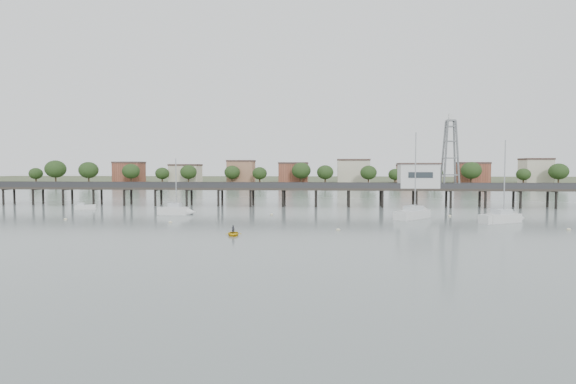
{
  "coord_description": "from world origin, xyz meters",
  "views": [
    {
      "loc": [
        5.88,
        -43.12,
        8.48
      ],
      "look_at": [
        -1.08,
        42.0,
        4.0
      ],
      "focal_mm": 30.0,
      "sensor_mm": 36.0,
      "label": 1
    }
  ],
  "objects_px": {
    "sailboat_d": "(508,218)",
    "yellow_dinghy": "(233,235)",
    "sailboat_c": "(418,214)",
    "sailboat_b": "(179,211)",
    "lattice_tower": "(450,154)",
    "pier": "(300,189)",
    "white_tender": "(85,207)"
  },
  "relations": [
    {
      "from": "sailboat_c",
      "to": "yellow_dinghy",
      "type": "bearing_deg",
      "value": 169.95
    },
    {
      "from": "sailboat_d",
      "to": "sailboat_b",
      "type": "bearing_deg",
      "value": 142.98
    },
    {
      "from": "sailboat_d",
      "to": "lattice_tower",
      "type": "bearing_deg",
      "value": 64.93
    },
    {
      "from": "pier",
      "to": "sailboat_b",
      "type": "height_order",
      "value": "sailboat_b"
    },
    {
      "from": "pier",
      "to": "lattice_tower",
      "type": "distance_m",
      "value": 32.34
    },
    {
      "from": "pier",
      "to": "sailboat_d",
      "type": "xyz_separation_m",
      "value": [
        33.52,
        -27.16,
        -3.15
      ]
    },
    {
      "from": "sailboat_b",
      "to": "yellow_dinghy",
      "type": "xyz_separation_m",
      "value": [
        14.68,
        -24.92,
        -0.66
      ]
    },
    {
      "from": "sailboat_b",
      "to": "sailboat_c",
      "type": "bearing_deg",
      "value": -1.84
    },
    {
      "from": "pier",
      "to": "sailboat_b",
      "type": "xyz_separation_m",
      "value": [
        -20.37,
        -19.88,
        -3.14
      ]
    },
    {
      "from": "yellow_dinghy",
      "to": "sailboat_b",
      "type": "bearing_deg",
      "value": 110.78
    },
    {
      "from": "sailboat_d",
      "to": "sailboat_c",
      "type": "bearing_deg",
      "value": 126.78
    },
    {
      "from": "sailboat_d",
      "to": "yellow_dinghy",
      "type": "xyz_separation_m",
      "value": [
        -39.22,
        -17.65,
        -0.64
      ]
    },
    {
      "from": "white_tender",
      "to": "yellow_dinghy",
      "type": "distance_m",
      "value": 49.61
    },
    {
      "from": "pier",
      "to": "yellow_dinghy",
      "type": "xyz_separation_m",
      "value": [
        -5.69,
        -44.8,
        -3.79
      ]
    },
    {
      "from": "sailboat_b",
      "to": "sailboat_c",
      "type": "xyz_separation_m",
      "value": [
        41.42,
        -1.75,
        -0.02
      ]
    },
    {
      "from": "pier",
      "to": "sailboat_c",
      "type": "xyz_separation_m",
      "value": [
        21.05,
        -21.63,
        -3.16
      ]
    },
    {
      "from": "sailboat_d",
      "to": "yellow_dinghy",
      "type": "bearing_deg",
      "value": 174.9
    },
    {
      "from": "white_tender",
      "to": "yellow_dinghy",
      "type": "bearing_deg",
      "value": -65.45
    },
    {
      "from": "lattice_tower",
      "to": "sailboat_c",
      "type": "distance_m",
      "value": 26.2
    },
    {
      "from": "sailboat_b",
      "to": "sailboat_d",
      "type": "xyz_separation_m",
      "value": [
        53.9,
        -7.28,
        -0.02
      ]
    },
    {
      "from": "lattice_tower",
      "to": "sailboat_d",
      "type": "xyz_separation_m",
      "value": [
        2.02,
        -27.16,
        -10.46
      ]
    },
    {
      "from": "sailboat_c",
      "to": "sailboat_d",
      "type": "distance_m",
      "value": 13.65
    },
    {
      "from": "sailboat_c",
      "to": "yellow_dinghy",
      "type": "xyz_separation_m",
      "value": [
        -26.74,
        -23.17,
        -0.63
      ]
    },
    {
      "from": "sailboat_c",
      "to": "white_tender",
      "type": "distance_m",
      "value": 64.15
    },
    {
      "from": "sailboat_b",
      "to": "white_tender",
      "type": "xyz_separation_m",
      "value": [
        -21.89,
        8.59,
        -0.2
      ]
    },
    {
      "from": "pier",
      "to": "yellow_dinghy",
      "type": "bearing_deg",
      "value": -97.24
    },
    {
      "from": "lattice_tower",
      "to": "white_tender",
      "type": "relative_size",
      "value": 3.71
    },
    {
      "from": "lattice_tower",
      "to": "yellow_dinghy",
      "type": "relative_size",
      "value": 5.24
    },
    {
      "from": "white_tender",
      "to": "yellow_dinghy",
      "type": "relative_size",
      "value": 1.41
    },
    {
      "from": "sailboat_b",
      "to": "sailboat_d",
      "type": "height_order",
      "value": "sailboat_d"
    },
    {
      "from": "lattice_tower",
      "to": "sailboat_b",
      "type": "distance_m",
      "value": 56.52
    },
    {
      "from": "sailboat_c",
      "to": "white_tender",
      "type": "bearing_deg",
      "value": 119.77
    }
  ]
}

